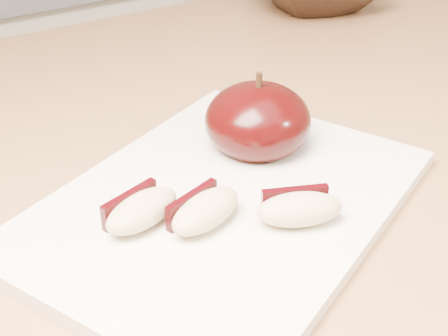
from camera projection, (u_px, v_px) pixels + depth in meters
back_cabinet at (38, 170)px, 1.31m from camera, size 2.40×0.62×0.94m
cutting_board at (224, 204)px, 0.46m from camera, size 0.36×0.32×0.01m
apple_half at (258, 121)px, 0.51m from camera, size 0.11×0.11×0.07m
apple_wedge_a at (141, 210)px, 0.42m from camera, size 0.07×0.04×0.02m
apple_wedge_b at (204, 210)px, 0.42m from camera, size 0.07×0.05×0.02m
apple_wedge_c at (299, 208)px, 0.42m from camera, size 0.07×0.05×0.02m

